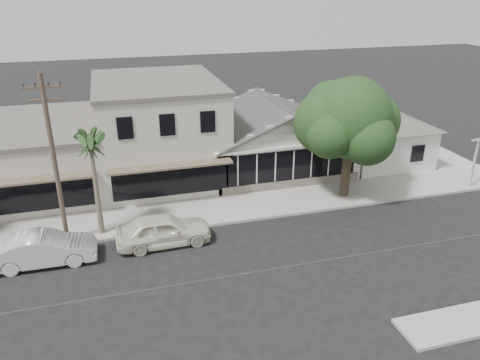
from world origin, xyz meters
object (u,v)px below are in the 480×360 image
object	(u,v)px
utility_pole	(54,159)
car_0	(163,230)
car_1	(44,249)
shade_tree	(348,120)

from	to	relation	value
utility_pole	car_0	bearing A→B (deg)	-16.05
car_0	car_1	xyz separation A→B (m)	(-5.82, -0.25, -0.04)
utility_pole	car_0	distance (m)	6.45
utility_pole	shade_tree	xyz separation A→B (m)	(16.69, 1.47, 0.27)
car_1	shade_tree	world-z (taller)	shade_tree
car_1	shade_tree	size ratio (longest dim) A/B	0.63
car_0	utility_pole	bearing A→B (deg)	72.54
car_0	shade_tree	size ratio (longest dim) A/B	0.64
car_0	shade_tree	xyz separation A→B (m)	(11.79, 2.88, 4.22)
utility_pole	car_1	bearing A→B (deg)	-119.12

